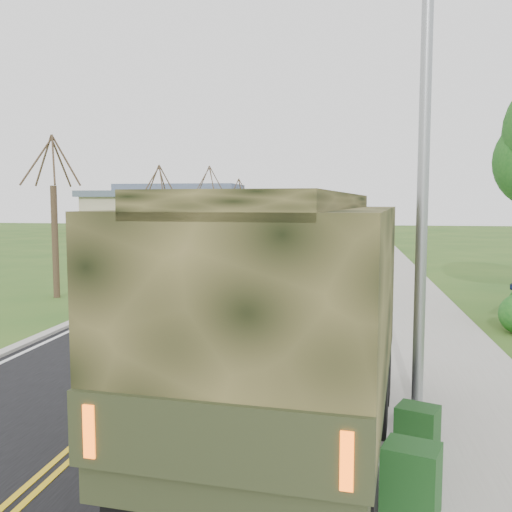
% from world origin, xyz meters
% --- Properties ---
extents(ground, '(160.00, 160.00, 0.00)m').
position_xyz_m(ground, '(0.00, 0.00, 0.00)').
color(ground, '#2A4F1A').
rests_on(ground, ground).
extents(road, '(8.00, 120.00, 0.01)m').
position_xyz_m(road, '(0.00, 40.00, 0.01)').
color(road, black).
rests_on(road, ground).
extents(curb_right, '(0.30, 120.00, 0.12)m').
position_xyz_m(curb_right, '(4.15, 40.00, 0.06)').
color(curb_right, '#9E998E').
rests_on(curb_right, ground).
extents(sidewalk_right, '(3.20, 120.00, 0.10)m').
position_xyz_m(sidewalk_right, '(5.90, 40.00, 0.05)').
color(sidewalk_right, '#9E998E').
rests_on(sidewalk_right, ground).
extents(curb_left, '(0.30, 120.00, 0.10)m').
position_xyz_m(curb_left, '(-4.15, 40.00, 0.05)').
color(curb_left, '#9E998E').
rests_on(curb_left, ground).
extents(street_light, '(1.65, 0.22, 8.00)m').
position_xyz_m(street_light, '(4.90, -0.50, 4.43)').
color(street_light, gray).
rests_on(street_light, ground).
extents(bare_tree_a, '(1.93, 2.26, 6.08)m').
position_xyz_m(bare_tree_a, '(-7.00, 10.00, 2.63)').
color(bare_tree_a, '#38281C').
rests_on(bare_tree_a, ground).
extents(bare_tree_b, '(1.83, 2.14, 5.73)m').
position_xyz_m(bare_tree_b, '(-7.00, 22.00, 2.48)').
color(bare_tree_b, '#38281C').
rests_on(bare_tree_b, ground).
extents(bare_tree_c, '(2.04, 2.39, 6.42)m').
position_xyz_m(bare_tree_c, '(-7.00, 34.00, 2.78)').
color(bare_tree_c, '#38281C').
rests_on(bare_tree_c, ground).
extents(bare_tree_d, '(1.88, 2.20, 5.91)m').
position_xyz_m(bare_tree_d, '(-7.00, 46.00, 2.55)').
color(bare_tree_d, '#38281C').
rests_on(bare_tree_d, ground).
extents(commercial_building, '(25.50, 21.50, 5.65)m').
position_xyz_m(commercial_building, '(-15.98, 55.97, 2.69)').
color(commercial_building, tan).
rests_on(commercial_building, ground).
extents(military_truck, '(3.27, 7.63, 3.70)m').
position_xyz_m(military_truck, '(3.12, -1.94, 2.12)').
color(military_truck, black).
rests_on(military_truck, ground).
extents(suv_champagne, '(2.82, 5.70, 1.56)m').
position_xyz_m(suv_champagne, '(-0.80, 22.65, 0.78)').
color(suv_champagne, olive).
rests_on(suv_champagne, ground).
extents(sedan_silver, '(1.53, 4.21, 1.38)m').
position_xyz_m(sedan_silver, '(-0.80, 26.88, 0.69)').
color(sedan_silver, '#A0A0A5').
rests_on(sedan_silver, ground).
extents(utility_box_near, '(0.72, 0.66, 0.80)m').
position_xyz_m(utility_box_near, '(4.60, -3.47, 0.50)').
color(utility_box_near, '#194619').
rests_on(utility_box_near, sidewalk_right).
extents(utility_box_far, '(0.68, 0.62, 0.65)m').
position_xyz_m(utility_box_far, '(4.86, -1.79, 0.43)').
color(utility_box_far, '#174016').
rests_on(utility_box_far, sidewalk_right).
extents(lot_car_dark, '(3.95, 2.32, 1.26)m').
position_xyz_m(lot_car_dark, '(-13.21, 46.20, 0.63)').
color(lot_car_dark, black).
rests_on(lot_car_dark, ground).
extents(lot_car_silver, '(4.25, 2.90, 1.33)m').
position_xyz_m(lot_car_silver, '(-9.08, 42.00, 0.66)').
color(lot_car_silver, '#B0B0B5').
rests_on(lot_car_silver, ground).
extents(lot_car_navy, '(4.68, 1.92, 1.35)m').
position_xyz_m(lot_car_navy, '(-5.48, 43.50, 0.68)').
color(lot_car_navy, '#0F153A').
rests_on(lot_car_navy, ground).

